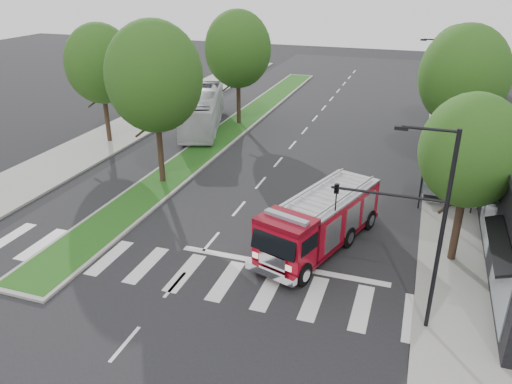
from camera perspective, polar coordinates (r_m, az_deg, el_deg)
ground at (r=25.57m, az=-5.13°, el=-5.66°), size 140.00×140.00×0.00m
sidewalk_right at (r=32.86m, az=22.88°, el=-0.38°), size 5.00×80.00×0.15m
sidewalk_left at (r=40.42m, az=-18.51°, el=4.75°), size 5.00×80.00×0.15m
median at (r=43.00m, az=-2.91°, el=7.13°), size 3.00×50.00×0.15m
bus_shelter at (r=30.32m, az=21.19°, el=1.93°), size 3.20×1.60×2.61m
tree_right_near at (r=23.41m, az=23.36°, el=4.30°), size 4.40×4.40×8.05m
tree_right_mid at (r=34.80m, az=22.68°, el=12.13°), size 5.60×5.60×9.72m
tree_right_far at (r=44.75m, az=22.07°, el=13.71°), size 5.00×5.00×8.73m
tree_median_near at (r=30.86m, az=-11.55°, el=12.76°), size 5.80×5.80×10.16m
tree_median_far at (r=43.41m, az=-2.09°, el=15.99°), size 5.60×5.60×9.72m
tree_left_mid at (r=40.23m, az=-17.38°, el=13.82°), size 5.20×5.20×9.16m
streetlight_right_near at (r=18.50m, az=17.96°, el=-2.78°), size 4.08×0.22×8.00m
streetlight_right_far at (r=41.01m, az=20.30°, el=11.20°), size 2.11×0.20×8.00m
fire_engine at (r=24.58m, az=7.31°, el=-3.35°), size 5.05×8.80×2.93m
city_bus at (r=43.45m, az=-6.11°, el=9.28°), size 6.06×11.68×3.18m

